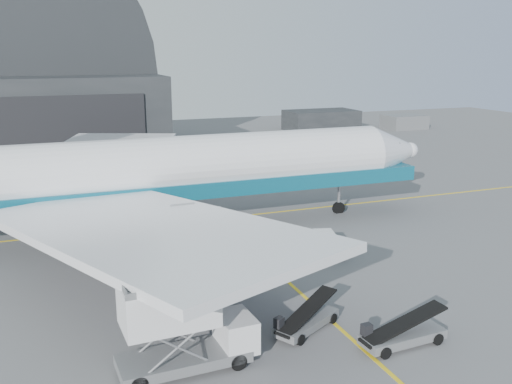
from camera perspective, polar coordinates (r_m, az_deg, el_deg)
name	(u,v)px	position (r m, az deg, el deg)	size (l,w,h in m)	color
ground	(311,302)	(37.04, 5.51, -10.94)	(200.00, 200.00, 0.00)	#565659
taxi_lines	(243,242)	(47.86, -1.28, -5.00)	(80.00, 42.12, 0.02)	yellow
distant_bldg_a	(321,130)	(116.08, 6.51, 6.15)	(14.00, 8.00, 4.00)	black
distant_bldg_b	(404,129)	(121.55, 14.56, 6.15)	(8.00, 6.00, 2.80)	slate
airliner	(143,173)	(49.24, -11.20, 1.86)	(55.64, 53.95, 19.53)	white
catering_truck	(181,325)	(29.03, -7.48, -13.07)	(7.04, 2.92, 4.77)	slate
pushback_tug	(318,247)	(44.79, 6.17, -5.45)	(4.69, 3.40, 1.96)	black
belt_loader_a	(306,321)	(33.43, 4.99, -12.72)	(4.70, 3.57, 1.84)	slate
belt_loader_b	(402,335)	(32.76, 14.37, -13.66)	(5.18, 2.07, 1.96)	slate
traffic_cone	(266,286)	(38.62, 1.00, -9.37)	(0.38, 0.38, 0.55)	#EE5C07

